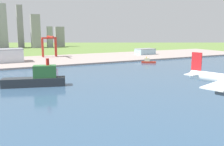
# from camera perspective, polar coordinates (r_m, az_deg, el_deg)

# --- Properties ---
(ground_plane) EXTENTS (2400.00, 2400.00, 0.00)m
(ground_plane) POSITION_cam_1_polar(r_m,az_deg,el_deg) (240.53, -9.62, -2.69)
(ground_plane) COLOR olive
(water_bay) EXTENTS (840.00, 360.00, 0.15)m
(water_bay) POSITION_cam_1_polar(r_m,az_deg,el_deg) (185.52, -4.24, -6.36)
(water_bay) COLOR #385675
(water_bay) RESTS_ON ground
(industrial_pier) EXTENTS (840.00, 140.00, 2.50)m
(industrial_pier) POSITION_cam_1_polar(r_m,az_deg,el_deg) (423.57, -17.07, 2.65)
(industrial_pier) COLOR #A7968F
(industrial_pier) RESTS_ON ground
(tugboat_small) EXTENTS (21.08, 16.48, 10.21)m
(tugboat_small) POSITION_cam_1_polar(r_m,az_deg,el_deg) (392.32, 8.33, 2.69)
(tugboat_small) COLOR #B22D1E
(tugboat_small) RESTS_ON water_bay
(container_barge) EXTENTS (57.94, 27.08, 25.78)m
(container_barge) POSITION_cam_1_polar(r_m,az_deg,el_deg) (239.82, -16.83, -1.27)
(container_barge) COLOR #2D3338
(container_barge) RESTS_ON water_bay
(port_crane_red) EXTENTS (26.41, 46.97, 38.54)m
(port_crane_red) POSITION_cam_1_polar(r_m,az_deg,el_deg) (468.36, -14.27, 7.07)
(port_crane_red) COLOR #B72D23
(port_crane_red) RESTS_ON industrial_pier
(warehouse_main) EXTENTS (53.17, 32.47, 20.46)m
(warehouse_main) POSITION_cam_1_polar(r_m,az_deg,el_deg) (415.24, -23.49, 3.72)
(warehouse_main) COLOR silver
(warehouse_main) RESTS_ON industrial_pier
(warehouse_annex) EXTENTS (36.18, 25.34, 11.67)m
(warehouse_annex) POSITION_cam_1_polar(r_m,az_deg,el_deg) (507.51, 7.63, 4.96)
(warehouse_annex) COLOR #99BCD1
(warehouse_annex) RESTS_ON industrial_pier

